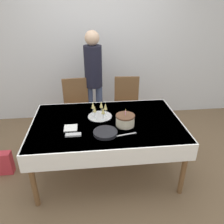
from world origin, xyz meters
name	(u,v)px	position (x,y,z in m)	size (l,w,h in m)	color
ground_plane	(107,169)	(0.00, 0.00, 0.00)	(12.00, 12.00, 0.00)	brown
wall_back	(98,46)	(0.00, 1.65, 1.35)	(8.00, 0.05, 2.70)	silver
dining_table	(107,128)	(0.00, 0.00, 0.65)	(1.81, 1.16, 0.75)	white
dining_chair_far_left	(77,106)	(-0.41, 0.90, 0.54)	(0.46, 0.46, 0.98)	brown
dining_chair_far_right	(127,104)	(0.41, 0.90, 0.54)	(0.45, 0.45, 0.98)	brown
birthday_cake	(125,120)	(0.21, -0.11, 0.82)	(0.22, 0.22, 0.21)	beige
champagne_tray	(100,111)	(-0.07, 0.13, 0.83)	(0.31, 0.31, 0.18)	silver
plate_stack_main	(105,133)	(-0.04, -0.28, 0.77)	(0.27, 0.27, 0.03)	black
cake_knife	(124,135)	(0.16, -0.32, 0.75)	(0.30, 0.08, 0.00)	silver
fork_pile	(73,135)	(-0.39, -0.27, 0.76)	(0.17, 0.06, 0.02)	silver
napkin_pile	(71,128)	(-0.42, -0.12, 0.76)	(0.15, 0.15, 0.01)	white
person_standing	(93,74)	(-0.12, 1.08, 1.02)	(0.28, 0.28, 1.68)	#3F4C72
gift_bag	(5,163)	(-1.35, 0.07, 0.16)	(0.20, 0.12, 0.32)	#CC333F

